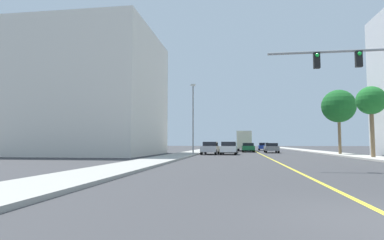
% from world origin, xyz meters
% --- Properties ---
extents(ground, '(192.00, 192.00, 0.00)m').
position_xyz_m(ground, '(0.00, 42.00, 0.00)').
color(ground, '#38383A').
extents(sidewalk_left, '(2.92, 168.00, 0.15)m').
position_xyz_m(sidewalk_left, '(-8.85, 42.00, 0.07)').
color(sidewalk_left, '#9E9B93').
rests_on(sidewalk_left, ground).
extents(sidewalk_right, '(2.92, 168.00, 0.15)m').
position_xyz_m(sidewalk_right, '(8.85, 42.00, 0.07)').
color(sidewalk_right, '#B2ADA3').
rests_on(sidewalk_right, ground).
extents(lane_marking_center, '(0.16, 144.00, 0.01)m').
position_xyz_m(lane_marking_center, '(0.00, 42.00, 0.00)').
color(lane_marking_center, yellow).
rests_on(lane_marking_center, ground).
extents(building_left_near, '(16.14, 15.01, 14.22)m').
position_xyz_m(building_left_near, '(-20.45, 28.96, 7.11)').
color(building_left_near, silver).
rests_on(building_left_near, ground).
extents(street_lamp, '(0.56, 0.28, 8.08)m').
position_xyz_m(street_lamp, '(-7.89, 29.96, 4.61)').
color(street_lamp, gray).
rests_on(street_lamp, sidewalk_left).
extents(palm_mid, '(2.47, 2.47, 6.18)m').
position_xyz_m(palm_mid, '(8.79, 23.30, 5.00)').
color(palm_mid, brown).
rests_on(palm_mid, sidewalk_right).
extents(palm_far, '(3.70, 3.70, 7.23)m').
position_xyz_m(palm_far, '(8.53, 31.33, 5.49)').
color(palm_far, brown).
rests_on(palm_far, sidewalk_right).
extents(car_gray, '(1.94, 4.59, 1.35)m').
position_xyz_m(car_gray, '(1.81, 39.00, 0.72)').
color(car_gray, slate).
rests_on(car_gray, ground).
extents(car_green, '(1.85, 4.25, 1.36)m').
position_xyz_m(car_green, '(-1.28, 41.77, 0.72)').
color(car_green, '#196638').
rests_on(car_green, ground).
extents(car_yellow, '(1.85, 4.05, 1.38)m').
position_xyz_m(car_yellow, '(-3.93, 38.87, 0.73)').
color(car_yellow, gold).
rests_on(car_yellow, ground).
extents(car_white, '(2.00, 4.16, 1.51)m').
position_xyz_m(car_white, '(-3.84, 31.40, 0.78)').
color(car_white, white).
rests_on(car_white, ground).
extents(car_silver, '(2.00, 4.45, 1.50)m').
position_xyz_m(car_silver, '(-6.07, 31.86, 0.77)').
color(car_silver, '#BCBCC1').
rests_on(car_silver, ground).
extents(car_blue, '(1.92, 4.60, 1.40)m').
position_xyz_m(car_blue, '(1.87, 53.06, 0.74)').
color(car_blue, '#1E389E').
rests_on(car_blue, ground).
extents(delivery_truck, '(2.62, 8.91, 3.32)m').
position_xyz_m(delivery_truck, '(-1.66, 49.14, 1.75)').
color(delivery_truck, '#194799').
rests_on(delivery_truck, ground).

